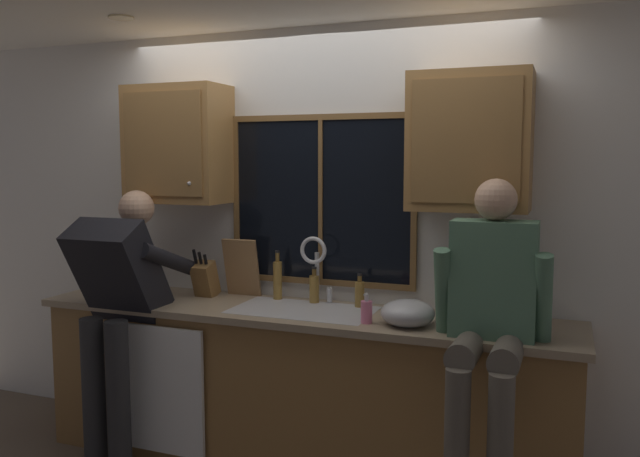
# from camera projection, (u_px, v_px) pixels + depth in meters

# --- Properties ---
(back_wall) EXTENTS (5.45, 0.12, 2.55)m
(back_wall) POSITION_uv_depth(u_px,v_px,m) (320.00, 240.00, 3.95)
(back_wall) COLOR silver
(back_wall) RESTS_ON floor
(ceiling_downlight_left) EXTENTS (0.14, 0.14, 0.01)m
(ceiling_downlight_left) POSITION_uv_depth(u_px,v_px,m) (121.00, 18.00, 3.53)
(ceiling_downlight_left) COLOR #FFEAB2
(window_glass) EXTENTS (1.10, 0.02, 0.95)m
(window_glass) POSITION_uv_depth(u_px,v_px,m) (321.00, 200.00, 3.85)
(window_glass) COLOR black
(window_frame_top) EXTENTS (1.17, 0.02, 0.04)m
(window_frame_top) POSITION_uv_depth(u_px,v_px,m) (321.00, 117.00, 3.79)
(window_frame_top) COLOR brown
(window_frame_bottom) EXTENTS (1.17, 0.02, 0.04)m
(window_frame_bottom) POSITION_uv_depth(u_px,v_px,m) (321.00, 282.00, 3.89)
(window_frame_bottom) COLOR brown
(window_frame_left) EXTENTS (0.03, 0.02, 0.95)m
(window_frame_left) POSITION_uv_depth(u_px,v_px,m) (237.00, 198.00, 4.04)
(window_frame_left) COLOR brown
(window_frame_right) EXTENTS (0.03, 0.02, 0.95)m
(window_frame_right) POSITION_uv_depth(u_px,v_px,m) (414.00, 203.00, 3.64)
(window_frame_right) COLOR brown
(window_mullion_center) EXTENTS (0.02, 0.02, 0.95)m
(window_mullion_center) POSITION_uv_depth(u_px,v_px,m) (321.00, 201.00, 3.84)
(window_mullion_center) COLOR brown
(lower_cabinet_run) EXTENTS (3.05, 0.58, 0.88)m
(lower_cabinet_run) POSITION_uv_depth(u_px,v_px,m) (298.00, 390.00, 3.72)
(lower_cabinet_run) COLOR olive
(lower_cabinet_run) RESTS_ON floor
(countertop) EXTENTS (3.11, 0.62, 0.04)m
(countertop) POSITION_uv_depth(u_px,v_px,m) (296.00, 313.00, 3.65)
(countertop) COLOR gray
(countertop) RESTS_ON lower_cabinet_run
(dishwasher_front) EXTENTS (0.60, 0.02, 0.74)m
(dishwasher_front) POSITION_uv_depth(u_px,v_px,m) (158.00, 389.00, 3.68)
(dishwasher_front) COLOR white
(upper_cabinet_left) EXTENTS (0.62, 0.36, 0.72)m
(upper_cabinet_left) POSITION_uv_depth(u_px,v_px,m) (178.00, 145.00, 3.98)
(upper_cabinet_left) COLOR #9E703D
(upper_cabinet_right) EXTENTS (0.62, 0.36, 0.72)m
(upper_cabinet_right) POSITION_uv_depth(u_px,v_px,m) (470.00, 142.00, 3.35)
(upper_cabinet_right) COLOR #9E703D
(sink) EXTENTS (0.80, 0.46, 0.21)m
(sink) POSITION_uv_depth(u_px,v_px,m) (303.00, 327.00, 3.65)
(sink) COLOR #B7B7BC
(sink) RESTS_ON lower_cabinet_run
(faucet) EXTENTS (0.18, 0.09, 0.40)m
(faucet) POSITION_uv_depth(u_px,v_px,m) (316.00, 261.00, 3.78)
(faucet) COLOR silver
(faucet) RESTS_ON countertop
(person_standing) EXTENTS (0.53, 0.67, 1.59)m
(person_standing) POSITION_uv_depth(u_px,v_px,m) (118.00, 299.00, 3.69)
(person_standing) COLOR #262628
(person_standing) RESTS_ON floor
(person_sitting_on_counter) EXTENTS (0.54, 0.59, 1.26)m
(person_sitting_on_counter) POSITION_uv_depth(u_px,v_px,m) (491.00, 303.00, 3.00)
(person_sitting_on_counter) COLOR #595147
(person_sitting_on_counter) RESTS_ON countertop
(knife_block) EXTENTS (0.12, 0.18, 0.32)m
(knife_block) POSITION_uv_depth(u_px,v_px,m) (205.00, 279.00, 3.99)
(knife_block) COLOR brown
(knife_block) RESTS_ON countertop
(cutting_board) EXTENTS (0.23, 0.10, 0.36)m
(cutting_board) POSITION_uv_depth(u_px,v_px,m) (242.00, 268.00, 4.00)
(cutting_board) COLOR #997047
(cutting_board) RESTS_ON countertop
(mixing_bowl) EXTENTS (0.28, 0.28, 0.14)m
(mixing_bowl) POSITION_uv_depth(u_px,v_px,m) (408.00, 313.00, 3.30)
(mixing_bowl) COLOR #B7B7BC
(mixing_bowl) RESTS_ON countertop
(soap_dispenser) EXTENTS (0.06, 0.07, 0.16)m
(soap_dispenser) POSITION_uv_depth(u_px,v_px,m) (366.00, 311.00, 3.35)
(soap_dispenser) COLOR pink
(soap_dispenser) RESTS_ON countertop
(bottle_green_glass) EXTENTS (0.06, 0.06, 0.22)m
(bottle_green_glass) POSITION_uv_depth(u_px,v_px,m) (314.00, 288.00, 3.82)
(bottle_green_glass) COLOR olive
(bottle_green_glass) RESTS_ON countertop
(bottle_tall_clear) EXTENTS (0.06, 0.06, 0.20)m
(bottle_tall_clear) POSITION_uv_depth(u_px,v_px,m) (360.00, 293.00, 3.71)
(bottle_tall_clear) COLOR olive
(bottle_tall_clear) RESTS_ON countertop
(bottle_amber_small) EXTENTS (0.05, 0.05, 0.30)m
(bottle_amber_small) POSITION_uv_depth(u_px,v_px,m) (278.00, 279.00, 3.91)
(bottle_amber_small) COLOR olive
(bottle_amber_small) RESTS_ON countertop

